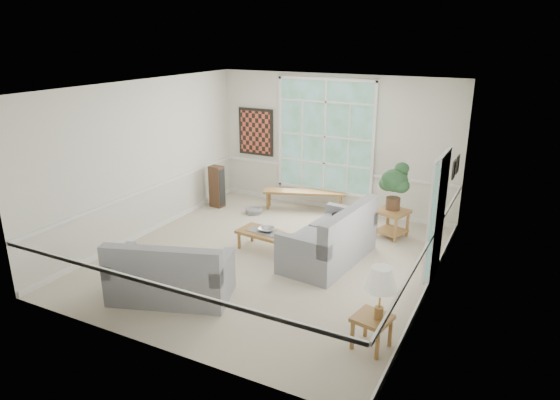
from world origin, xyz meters
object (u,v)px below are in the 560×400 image
Objects in this scene: loveseat_front at (171,268)px; loveseat_right at (328,233)px; coffee_table at (264,241)px; end_table at (392,223)px; side_table at (372,332)px.

loveseat_right is at bearing 35.37° from loveseat_front.
loveseat_right is 1.26m from coffee_table.
loveseat_right is 1.74m from end_table.
loveseat_front is 1.81× the size of coffee_table.
coffee_table is (0.41, 2.14, -0.30)m from loveseat_front.
end_table is at bearing 39.76° from loveseat_front.
loveseat_front is 3.20× the size of end_table.
coffee_table is 1.77× the size of end_table.
side_table is (1.45, -2.14, -0.30)m from loveseat_right.
end_table reaches higher than side_table.
loveseat_right is at bearing 11.83° from coffee_table.
coffee_table is 3.34m from side_table.
loveseat_front reaches higher than coffee_table.
side_table is at bearing -78.61° from end_table.
end_table is at bearing 47.50° from coffee_table.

